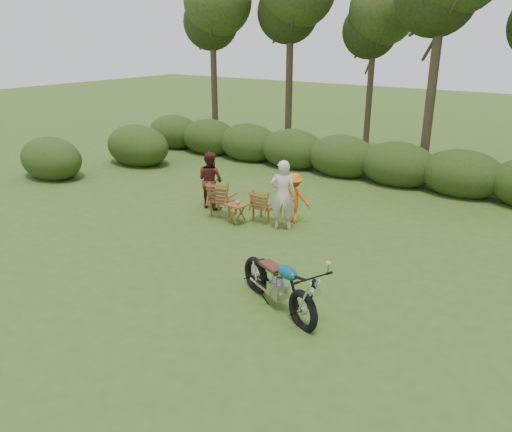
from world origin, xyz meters
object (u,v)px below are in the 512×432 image
Objects in this scene: lawn_chair_left at (224,215)px; lawn_chair_right at (265,220)px; motorcycle at (278,307)px; side_table at (237,214)px; child at (293,222)px; cup at (238,202)px; adult_a at (282,228)px; adult_b at (211,207)px.

lawn_chair_right is at bearing -175.97° from lawn_chair_left.
motorcycle reaches higher than side_table.
child reaches higher than motorcycle.
cup is at bearing 49.45° from lawn_chair_right.
adult_a is at bearing 16.03° from cup.
child is (1.81, 0.66, 0.00)m from lawn_chair_left.
lawn_chair_right is 0.53× the size of adult_b.
lawn_chair_right is 0.48× the size of adult_a.
lawn_chair_left is 0.92m from cup.
lawn_chair_left is 1.85× the size of side_table.
cup is at bearing -10.52° from adult_a.
adult_b reaches higher than cup.
adult_b reaches higher than motorcycle.
lawn_chair_right is 0.86× the size of lawn_chair_left.
lawn_chair_left is (-1.12, -0.33, 0.00)m from lawn_chair_right.
cup is 1.33m from adult_a.
motorcycle is 5.77m from adult_b.
cup is (-3.15, 2.99, 0.58)m from motorcycle.
child is at bearing -114.67° from adult_a.
adult_b is at bearing -2.43° from lawn_chair_right.
cup is 0.07× the size of adult_a.
lawn_chair_right is at bearing 53.04° from side_table.
side_table is (-3.15, 2.95, 0.26)m from motorcycle.
motorcycle is at bearing 94.43° from adult_a.
adult_a is 0.57m from child.
child is (0.68, 0.33, 0.00)m from lawn_chair_right.
cup is 1.61m from adult_b.
lawn_chair_left reaches higher than lawn_chair_right.
adult_a reaches higher than adult_b.
adult_a reaches higher than child.
child is (1.14, 0.94, -0.26)m from side_table.
adult_b reaches higher than child.
motorcycle is 4.02× the size of side_table.
adult_a reaches higher than lawn_chair_right.
motorcycle is at bearing -43.53° from cup.
lawn_chair_left is at bearing 157.16° from side_table.
motorcycle is at bearing -43.13° from side_table.
adult_a reaches higher than side_table.
adult_a is 1.35× the size of child.
lawn_chair_right is 6.87× the size of cup.
side_table is 0.33× the size of adult_b.
motorcycle is at bearing 103.82° from child.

